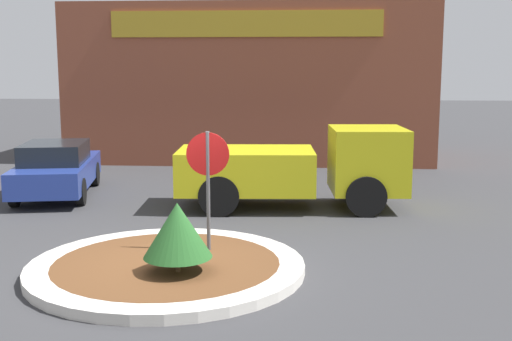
% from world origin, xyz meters
% --- Properties ---
extents(ground_plane, '(120.00, 120.00, 0.00)m').
position_xyz_m(ground_plane, '(0.00, 0.00, 0.00)').
color(ground_plane, '#38383A').
extents(traffic_island, '(4.84, 4.84, 0.18)m').
position_xyz_m(traffic_island, '(0.00, 0.00, 0.09)').
color(traffic_island, beige).
rests_on(traffic_island, ground_plane).
extents(stop_sign, '(0.79, 0.07, 2.40)m').
position_xyz_m(stop_sign, '(0.62, 0.84, 1.68)').
color(stop_sign, '#4C4C51').
rests_on(stop_sign, ground_plane).
extents(island_shrub, '(1.15, 1.15, 1.18)m').
position_xyz_m(island_shrub, '(0.31, -0.51, 0.90)').
color(island_shrub, brown).
rests_on(island_shrub, traffic_island).
extents(utility_truck, '(5.81, 2.50, 2.05)m').
position_xyz_m(utility_truck, '(2.25, 5.40, 1.06)').
color(utility_truck, gold).
rests_on(utility_truck, ground_plane).
extents(storefront_building, '(13.54, 6.07, 5.85)m').
position_xyz_m(storefront_building, '(0.30, 15.01, 2.93)').
color(storefront_building, brown).
rests_on(storefront_building, ground_plane).
extents(parked_sedan_blue, '(2.65, 4.80, 1.51)m').
position_xyz_m(parked_sedan_blue, '(-4.47, 6.44, 0.77)').
color(parked_sedan_blue, navy).
rests_on(parked_sedan_blue, ground_plane).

